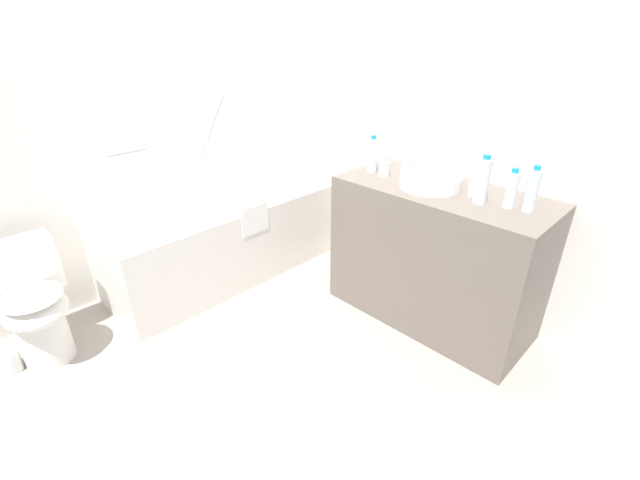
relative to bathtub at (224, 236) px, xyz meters
The scene contains 16 objects.
ground_plane 1.29m from the bathtub, 122.17° to the right, with size 4.09×4.09×0.00m, color #9E9389.
wall_back_tiled 1.17m from the bathtub, 150.75° to the left, with size 3.49×0.10×2.38m, color white.
wall_right_mirror 1.66m from the bathtub, 48.67° to the right, with size 0.10×3.16×2.38m, color white.
bathtub is the anchor object (origin of this frame).
toilet 1.25m from the bathtub, behind, with size 0.40×0.50×0.67m.
vanity_counter 1.51m from the bathtub, 66.33° to the right, with size 0.55×1.22×0.87m, color #6B6056.
sink_basin 1.54m from the bathtub, 66.11° to the right, with size 0.34×0.34×0.07m, color white.
sink_faucet 1.63m from the bathtub, 59.23° to the right, with size 0.12×0.15×0.07m.
water_bottle_0 2.05m from the bathtub, 71.41° to the right, with size 0.06×0.06×0.23m.
water_bottle_1 1.84m from the bathtub, 71.18° to the right, with size 0.07×0.07×0.25m.
water_bottle_2 1.25m from the bathtub, 56.78° to the right, with size 0.06×0.06×0.23m.
water_bottle_3 1.96m from the bathtub, 71.09° to the right, with size 0.06×0.06×0.20m.
drinking_glass_0 1.40m from the bathtub, 59.59° to the right, with size 0.06×0.06×0.08m, color white.
drinking_glass_1 1.29m from the bathtub, 60.14° to the right, with size 0.07×0.07×0.08m, color white.
drinking_glass_2 1.77m from the bathtub, 68.20° to the right, with size 0.06×0.06×0.09m, color white.
toilet_paper_roll 1.46m from the bathtub, behind, with size 0.11×0.11×0.12m, color white.
Camera 1 is at (-0.83, -1.41, 1.69)m, focal length 23.81 mm.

